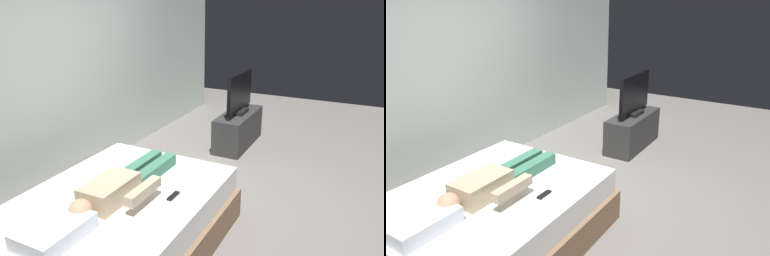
{
  "view_description": "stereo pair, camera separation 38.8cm",
  "coord_description": "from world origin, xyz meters",
  "views": [
    {
      "loc": [
        -3.14,
        -1.31,
        2.06
      ],
      "look_at": [
        0.36,
        0.45,
        0.69
      ],
      "focal_mm": 34.1,
      "sensor_mm": 36.0,
      "label": 1
    },
    {
      "loc": [
        -2.94,
        -1.64,
        2.06
      ],
      "look_at": [
        0.36,
        0.45,
        0.69
      ],
      "focal_mm": 34.1,
      "sensor_mm": 36.0,
      "label": 2
    }
  ],
  "objects": [
    {
      "name": "pillow",
      "position": [
        -1.7,
        0.45,
        0.6
      ],
      "size": [
        0.48,
        0.34,
        0.12
      ],
      "primitive_type": "cube",
      "color": "white",
      "rests_on": "bed"
    },
    {
      "name": "ground_plane",
      "position": [
        0.0,
        0.0,
        0.0
      ],
      "size": [
        10.0,
        10.0,
        0.0
      ],
      "primitive_type": "plane",
      "color": "slate"
    },
    {
      "name": "back_wall",
      "position": [
        0.4,
        1.84,
        1.4
      ],
      "size": [
        6.4,
        0.1,
        2.8
      ],
      "primitive_type": "cube",
      "color": "silver",
      "rests_on": "ground"
    },
    {
      "name": "remote",
      "position": [
        -0.85,
        0.01,
        0.55
      ],
      "size": [
        0.15,
        0.04,
        0.02
      ],
      "primitive_type": "cube",
      "color": "black",
      "rests_on": "bed"
    },
    {
      "name": "tv_stand",
      "position": [
        1.76,
        0.38,
        0.25
      ],
      "size": [
        1.1,
        0.4,
        0.5
      ],
      "primitive_type": "cube",
      "color": "#2D2D2D",
      "rests_on": "ground"
    },
    {
      "name": "person",
      "position": [
        -1.0,
        0.42,
        0.62
      ],
      "size": [
        1.26,
        0.46,
        0.18
      ],
      "color": "tan",
      "rests_on": "bed"
    },
    {
      "name": "bed",
      "position": [
        -1.03,
        0.45,
        0.26
      ],
      "size": [
        1.97,
        1.51,
        0.54
      ],
      "color": "brown",
      "rests_on": "ground"
    },
    {
      "name": "tv",
      "position": [
        1.76,
        0.38,
        0.78
      ],
      "size": [
        0.88,
        0.2,
        0.59
      ],
      "color": "black",
      "rests_on": "tv_stand"
    }
  ]
}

